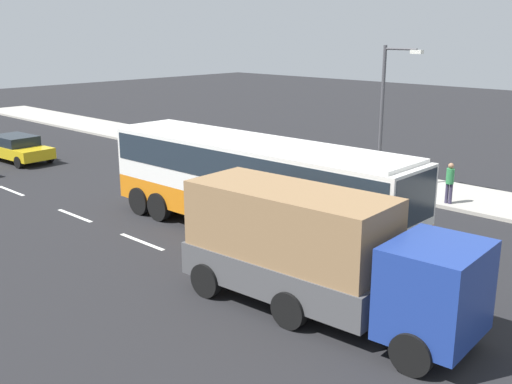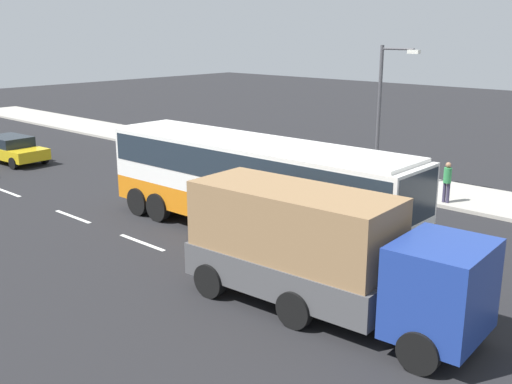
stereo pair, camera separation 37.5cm
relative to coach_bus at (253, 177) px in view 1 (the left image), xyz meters
name	(u,v)px [view 1 (the left image)]	position (x,y,z in m)	size (l,w,h in m)	color
ground_plane	(232,226)	(-1.27, 0.15, -2.14)	(120.00, 120.00, 0.00)	black
sidewalk_curb	(373,180)	(-1.27, 9.67, -2.07)	(80.00, 4.00, 0.15)	#A8A399
lane_centreline	(217,271)	(1.51, -3.20, -2.14)	(37.43, 0.16, 0.01)	white
coach_bus	(253,177)	(0.00, 0.00, 0.00)	(12.47, 2.90, 3.45)	orange
cargo_truck	(317,251)	(5.41, -3.33, -0.45)	(7.99, 2.94, 3.16)	navy
car_yellow_taxi	(17,148)	(-18.16, 0.00, -1.38)	(4.61, 2.25, 1.43)	gold
pedestrian_near_curb	(450,180)	(3.40, 8.10, -1.01)	(0.32, 0.32, 1.71)	#38334C
street_lamp	(386,108)	(0.16, 8.20, 1.68)	(1.83, 0.24, 6.32)	#47474C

